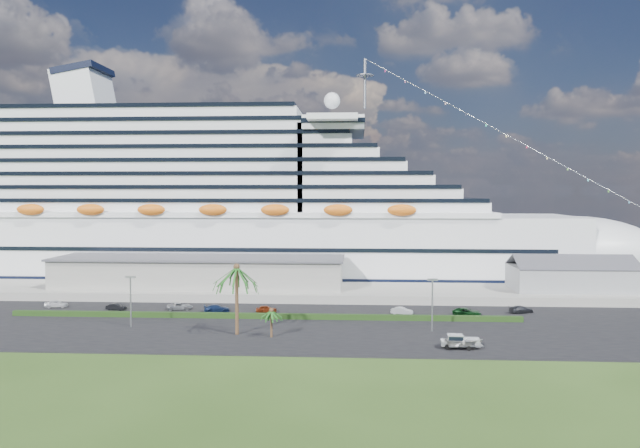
# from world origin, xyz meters

# --- Properties ---
(ground) EXTENTS (420.00, 420.00, 0.00)m
(ground) POSITION_xyz_m (0.00, 0.00, 0.00)
(ground) COLOR #2B4517
(ground) RESTS_ON ground
(asphalt_lot) EXTENTS (140.00, 38.00, 0.12)m
(asphalt_lot) POSITION_xyz_m (0.00, 11.00, 0.06)
(asphalt_lot) COLOR black
(asphalt_lot) RESTS_ON ground
(wharf) EXTENTS (240.00, 20.00, 1.80)m
(wharf) POSITION_xyz_m (0.00, 40.00, 0.90)
(wharf) COLOR gray
(wharf) RESTS_ON ground
(water) EXTENTS (420.00, 160.00, 0.02)m
(water) POSITION_xyz_m (0.00, 130.00, 0.01)
(water) COLOR black
(water) RESTS_ON ground
(cruise_ship) EXTENTS (191.00, 38.00, 54.00)m
(cruise_ship) POSITION_xyz_m (-21.53, 64.00, 16.69)
(cruise_ship) COLOR silver
(cruise_ship) RESTS_ON ground
(terminal_building) EXTENTS (61.00, 15.00, 6.30)m
(terminal_building) POSITION_xyz_m (-25.00, 40.00, 5.01)
(terminal_building) COLOR gray
(terminal_building) RESTS_ON wharf
(port_shed) EXTENTS (24.00, 12.31, 7.37)m
(port_shed) POSITION_xyz_m (52.00, 40.00, 4.40)
(port_shed) COLOR gray
(port_shed) RESTS_ON wharf
(hedge) EXTENTS (88.00, 1.10, 0.90)m
(hedge) POSITION_xyz_m (-8.00, 16.00, 0.57)
(hedge) COLOR black
(hedge) RESTS_ON asphalt_lot
(lamp_post_left) EXTENTS (1.60, 0.35, 8.27)m
(lamp_post_left) POSITION_xyz_m (-28.00, 8.00, 5.34)
(lamp_post_left) COLOR gray
(lamp_post_left) RESTS_ON asphalt_lot
(lamp_post_right) EXTENTS (1.60, 0.35, 8.27)m
(lamp_post_right) POSITION_xyz_m (20.00, 8.00, 5.34)
(lamp_post_right) COLOR gray
(lamp_post_right) RESTS_ON asphalt_lot
(palm_tall) EXTENTS (8.82, 8.82, 11.13)m
(palm_tall) POSITION_xyz_m (-10.00, 4.00, 9.20)
(palm_tall) COLOR #47301E
(palm_tall) RESTS_ON ground
(palm_short) EXTENTS (3.53, 3.53, 4.56)m
(palm_short) POSITION_xyz_m (-4.50, 2.50, 3.67)
(palm_short) COLOR #47301E
(palm_short) RESTS_ON ground
(parked_car_0) EXTENTS (4.37, 2.34, 1.41)m
(parked_car_0) POSITION_xyz_m (-48.14, 23.64, 0.83)
(parked_car_0) COLOR silver
(parked_car_0) RESTS_ON asphalt_lot
(parked_car_1) EXTENTS (3.83, 1.74, 1.22)m
(parked_car_1) POSITION_xyz_m (-35.94, 21.96, 0.73)
(parked_car_1) COLOR black
(parked_car_1) RESTS_ON asphalt_lot
(parked_car_2) EXTENTS (5.01, 3.14, 1.29)m
(parked_car_2) POSITION_xyz_m (-24.37, 23.01, 0.77)
(parked_car_2) COLOR gray
(parked_car_2) RESTS_ON asphalt_lot
(parked_car_3) EXTENTS (4.95, 2.99, 1.34)m
(parked_car_3) POSITION_xyz_m (-17.06, 21.20, 0.79)
(parked_car_3) COLOR #132245
(parked_car_3) RESTS_ON asphalt_lot
(parked_car_4) EXTENTS (3.99, 2.11, 1.29)m
(parked_car_4) POSITION_xyz_m (-8.05, 21.31, 0.77)
(parked_car_4) COLOR maroon
(parked_car_4) RESTS_ON asphalt_lot
(parked_car_5) EXTENTS (4.08, 2.33, 1.27)m
(parked_car_5) POSITION_xyz_m (16.22, 20.99, 0.76)
(parked_car_5) COLOR #AEB1B5
(parked_car_5) RESTS_ON asphalt_lot
(parked_car_6) EXTENTS (5.41, 4.04, 1.37)m
(parked_car_6) POSITION_xyz_m (27.54, 20.40, 0.80)
(parked_car_6) COLOR #0C3312
(parked_car_6) RESTS_ON asphalt_lot
(parked_car_7) EXTENTS (4.86, 3.35, 1.31)m
(parked_car_7) POSITION_xyz_m (37.70, 23.64, 0.77)
(parked_car_7) COLOR #232529
(parked_car_7) RESTS_ON asphalt_lot
(pickup_truck) EXTENTS (5.41, 2.16, 1.88)m
(pickup_truck) POSITION_xyz_m (22.54, -2.40, 1.16)
(pickup_truck) COLOR black
(pickup_truck) RESTS_ON asphalt_lot
(boat_trailer) EXTENTS (6.15, 4.36, 1.72)m
(boat_trailer) POSITION_xyz_m (23.21, -2.86, 1.26)
(boat_trailer) COLOR gray
(boat_trailer) RESTS_ON asphalt_lot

